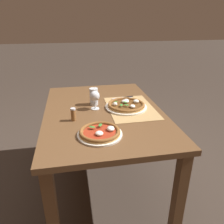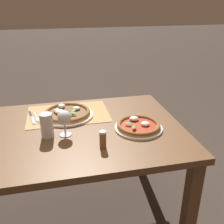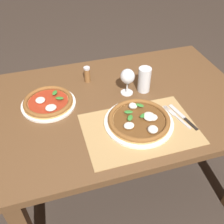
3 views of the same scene
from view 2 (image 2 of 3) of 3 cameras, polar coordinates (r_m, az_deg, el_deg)
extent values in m
plane|color=#382D26|center=(2.07, -7.54, -22.23)|extent=(24.00, 24.00, 0.00)
cube|color=brown|center=(1.63, -8.91, -4.42)|extent=(1.37, 0.94, 0.04)
cube|color=brown|center=(2.27, 6.88, -6.14)|extent=(0.07, 0.07, 0.70)
cube|color=brown|center=(1.68, 16.53, -19.88)|extent=(0.07, 0.07, 0.70)
cube|color=#A88451|center=(1.83, -9.65, -0.41)|extent=(0.55, 0.37, 0.00)
cylinder|color=silver|center=(1.79, -9.70, -0.69)|extent=(0.35, 0.35, 0.01)
cylinder|color=tan|center=(1.78, -9.72, -0.37)|extent=(0.31, 0.31, 0.01)
torus|color=brown|center=(1.78, -9.74, -0.08)|extent=(0.31, 0.31, 0.02)
cylinder|color=brown|center=(1.78, -9.73, -0.18)|extent=(0.26, 0.26, 0.00)
ellipsoid|color=silver|center=(1.78, -11.40, 0.10)|extent=(0.06, 0.06, 0.03)
ellipsoid|color=silver|center=(1.69, -9.78, -1.22)|extent=(0.04, 0.04, 0.02)
ellipsoid|color=silver|center=(1.86, -10.91, 1.29)|extent=(0.05, 0.05, 0.03)
ellipsoid|color=silver|center=(1.81, -7.76, 0.80)|extent=(0.05, 0.04, 0.03)
ellipsoid|color=silver|center=(1.79, -11.87, 0.25)|extent=(0.05, 0.04, 0.03)
ellipsoid|color=silver|center=(1.69, -9.55, -1.01)|extent=(0.04, 0.04, 0.03)
ellipsoid|color=#337A2D|center=(1.77, -8.33, 0.39)|extent=(0.04, 0.05, 0.00)
ellipsoid|color=#337A2D|center=(1.73, -8.45, -0.18)|extent=(0.05, 0.04, 0.00)
ellipsoid|color=#337A2D|center=(1.70, -10.80, -0.85)|extent=(0.05, 0.05, 0.00)
ellipsoid|color=#337A2D|center=(1.77, -10.58, 0.24)|extent=(0.05, 0.04, 0.00)
cylinder|color=silver|center=(1.61, 5.79, -3.50)|extent=(0.29, 0.29, 0.01)
cylinder|color=tan|center=(1.61, 5.81, -3.16)|extent=(0.26, 0.26, 0.01)
torus|color=brown|center=(1.60, 5.82, -2.84)|extent=(0.26, 0.26, 0.02)
cylinder|color=maroon|center=(1.60, 5.82, -2.95)|extent=(0.21, 0.21, 0.00)
ellipsoid|color=silver|center=(1.66, 4.81, -1.46)|extent=(0.06, 0.05, 0.03)
ellipsoid|color=silver|center=(1.60, 7.24, -2.56)|extent=(0.05, 0.05, 0.03)
ellipsoid|color=#337A2D|center=(1.55, 4.81, -3.23)|extent=(0.04, 0.05, 0.00)
ellipsoid|color=#337A2D|center=(1.59, 3.60, -2.39)|extent=(0.05, 0.04, 0.00)
cylinder|color=silver|center=(1.56, -10.06, -4.87)|extent=(0.07, 0.07, 0.00)
cylinder|color=silver|center=(1.54, -10.15, -3.74)|extent=(0.01, 0.01, 0.06)
ellipsoid|color=silver|center=(1.51, -10.36, -1.22)|extent=(0.08, 0.08, 0.08)
ellipsoid|color=#AD5B14|center=(1.52, -10.33, -1.57)|extent=(0.07, 0.07, 0.05)
cylinder|color=silver|center=(1.53, -14.01, -2.88)|extent=(0.07, 0.07, 0.15)
cylinder|color=black|center=(1.54, -13.96, -3.36)|extent=(0.07, 0.07, 0.12)
cylinder|color=silver|center=(1.51, -14.21, -1.14)|extent=(0.07, 0.07, 0.02)
cube|color=#B7B7BC|center=(1.85, -16.40, -0.66)|extent=(0.04, 0.11, 0.00)
cube|color=#B7B7BC|center=(1.78, -15.89, -1.64)|extent=(0.03, 0.05, 0.00)
cylinder|color=#B7B7BC|center=(1.74, -15.89, -2.24)|extent=(0.01, 0.04, 0.00)
cylinder|color=#B7B7BC|center=(1.74, -15.70, -2.20)|extent=(0.01, 0.04, 0.00)
cylinder|color=#B7B7BC|center=(1.74, -15.50, -2.17)|extent=(0.01, 0.04, 0.00)
cylinder|color=#B7B7BC|center=(1.74, -15.31, -2.13)|extent=(0.01, 0.04, 0.00)
cube|color=black|center=(1.88, -17.32, -0.41)|extent=(0.03, 0.10, 0.01)
cube|color=#B7B7BC|center=(1.78, -16.83, -1.73)|extent=(0.04, 0.12, 0.00)
cylinder|color=brown|center=(1.40, -2.00, -6.19)|extent=(0.04, 0.04, 0.08)
cylinder|color=#BCBCC1|center=(1.38, -2.03, -4.45)|extent=(0.04, 0.04, 0.01)
camera|label=1|loc=(2.07, 44.25, 16.48)|focal=35.00mm
camera|label=3|loc=(2.54, -2.52, 27.67)|focal=42.00mm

